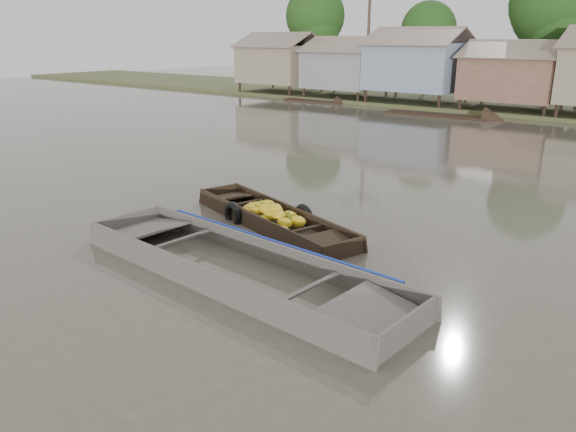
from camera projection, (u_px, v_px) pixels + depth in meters
The scene contains 3 objects.
ground at pixel (243, 267), 12.20m from camera, with size 120.00×120.00×0.00m, color #4C463A.
banana_boat at pixel (270, 217), 14.97m from camera, with size 6.12×3.07×0.82m.
viewer_boat at pixel (239, 273), 11.73m from camera, with size 8.33×2.60×0.66m.
Camera 1 is at (7.79, -8.20, 4.82)m, focal length 35.00 mm.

